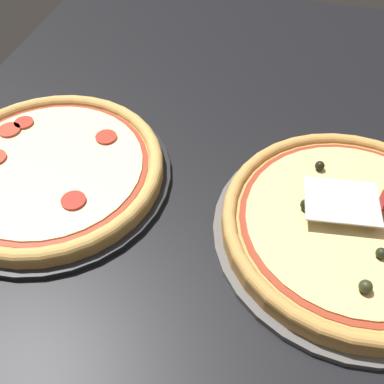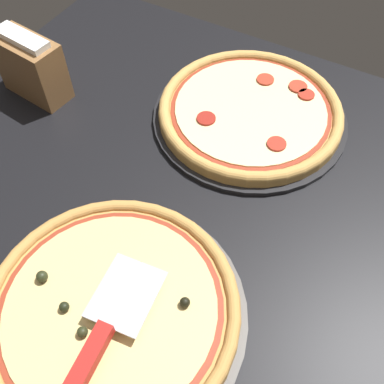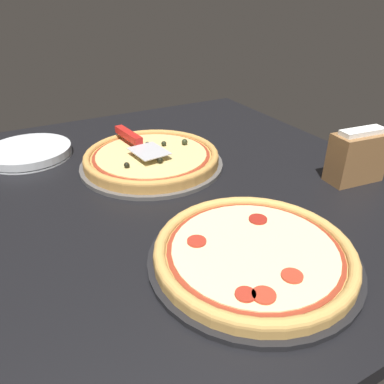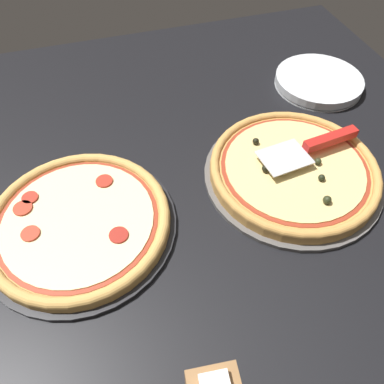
{
  "view_description": "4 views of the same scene",
  "coord_description": "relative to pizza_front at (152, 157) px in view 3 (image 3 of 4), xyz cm",
  "views": [
    {
      "loc": [
        -50.25,
        0.78,
        51.94
      ],
      "look_at": [
        -8.01,
        11.53,
        3.0
      ],
      "focal_mm": 42.0,
      "sensor_mm": 36.0,
      "label": 1
    },
    {
      "loc": [
        13.33,
        -26.52,
        62.5
      ],
      "look_at": [
        -8.01,
        11.53,
        3.0
      ],
      "focal_mm": 42.0,
      "sensor_mm": 36.0,
      "label": 2
    },
    {
      "loc": [
        26.43,
        75.01,
        43.39
      ],
      "look_at": [
        -8.01,
        11.53,
        3.0
      ],
      "focal_mm": 35.0,
      "sensor_mm": 36.0,
      "label": 3
    },
    {
      "loc": [
        -53.72,
        25.67,
        61.57
      ],
      "look_at": [
        -8.01,
        11.53,
        3.0
      ],
      "focal_mm": 35.0,
      "sensor_mm": 36.0,
      "label": 4
    }
  ],
  "objects": [
    {
      "name": "pizza_pan_back",
      "position": [
        0.08,
        45.73,
        -2.16
      ],
      "size": [
        37.61,
        37.61,
        1.0
      ],
      "primitive_type": "cylinder",
      "color": "black",
      "rests_on": "ground_plane"
    },
    {
      "name": "plate_stack",
      "position": [
        28.48,
        -22.28,
        -1.26
      ],
      "size": [
        23.54,
        23.54,
        2.8
      ],
      "color": "silver",
      "rests_on": "ground_plane"
    },
    {
      "name": "pizza_front",
      "position": [
        0.0,
        0.0,
        0.0
      ],
      "size": [
        36.06,
        36.06,
        4.24
      ],
      "color": "#C68E47",
      "rests_on": "pizza_pan_front"
    },
    {
      "name": "napkin_holder",
      "position": [
        -40.98,
        31.85,
        3.75
      ],
      "size": [
        14.23,
        8.01,
        13.43
      ],
      "color": "olive",
      "rests_on": "ground_plane"
    },
    {
      "name": "serving_spatula",
      "position": [
        2.48,
        -6.5,
        3.36
      ],
      "size": [
        9.09,
        23.52,
        2.0
      ],
      "color": "#B7B7BC",
      "rests_on": "pizza_front"
    },
    {
      "name": "pizza_pan_front",
      "position": [
        0.01,
        -0.0,
        -2.16
      ],
      "size": [
        38.37,
        38.37,
        1.0
      ],
      "primitive_type": "cylinder",
      "color": "#565451",
      "rests_on": "ground_plane"
    },
    {
      "name": "ground_plane",
      "position": [
        8.06,
        11.34,
        -4.46
      ],
      "size": [
        127.43,
        118.88,
        3.6
      ],
      "primitive_type": "cube",
      "color": "black"
    },
    {
      "name": "pizza_back",
      "position": [
        0.09,
        45.75,
        -0.35
      ],
      "size": [
        35.35,
        35.35,
        2.68
      ],
      "color": "tan",
      "rests_on": "pizza_pan_back"
    }
  ]
}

